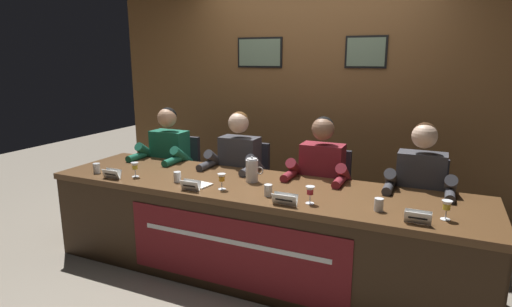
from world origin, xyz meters
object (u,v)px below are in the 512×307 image
(juice_glass_center_right, at_px, (310,192))
(water_cup_far_right, at_px, (379,205))
(juice_glass_far_right, at_px, (447,206))
(nameplate_far_right, at_px, (418,217))
(juice_glass_center_left, at_px, (222,179))
(water_pitcher_central, at_px, (252,170))
(chair_far_left, at_px, (178,181))
(chair_center_right, at_px, (324,202))
(panelist_center_right, at_px, (319,178))
(panelist_far_right, at_px, (419,191))
(chair_far_right, at_px, (418,216))
(juice_glass_far_left, at_px, (135,167))
(water_cup_center_left, at_px, (177,177))
(nameplate_center_left, at_px, (190,185))
(panelist_far_left, at_px, (165,160))
(document_stack_center_left, at_px, (197,184))
(nameplate_far_left, at_px, (112,174))
(panelist_center_left, at_px, (236,168))
(chair_center_left, at_px, (245,191))
(conference_table, at_px, (250,216))
(water_cup_center_right, at_px, (268,191))
(nameplate_center_right, at_px, (285,199))
(water_cup_far_left, at_px, (97,169))

(juice_glass_center_right, height_order, water_cup_far_right, juice_glass_center_right)
(juice_glass_far_right, bearing_deg, nameplate_far_right, -138.08)
(juice_glass_center_left, height_order, water_pitcher_central, water_pitcher_central)
(chair_far_left, distance_m, chair_center_right, 1.58)
(panelist_center_right, xyz_separation_m, juice_glass_far_right, (0.98, -0.61, 0.10))
(panelist_center_right, xyz_separation_m, panelist_far_right, (0.79, 0.00, 0.00))
(nameplate_far_right, distance_m, water_cup_far_right, 0.28)
(chair_far_right, relative_size, nameplate_far_right, 5.89)
(panelist_far_right, bearing_deg, panelist_center_right, 180.00)
(juice_glass_far_left, relative_size, water_cup_center_left, 1.46)
(nameplate_far_right, bearing_deg, nameplate_center_left, -179.27)
(nameplate_far_right, bearing_deg, chair_far_left, 158.49)
(juice_glass_far_left, xyz_separation_m, chair_far_right, (2.20, 0.85, -0.38))
(nameplate_center_left, distance_m, juice_glass_center_left, 0.24)
(panelist_far_left, relative_size, water_cup_center_left, 14.65)
(chair_center_right, distance_m, document_stack_center_left, 1.20)
(panelist_center_right, distance_m, water_cup_far_right, 0.85)
(chair_far_left, xyz_separation_m, nameplate_far_left, (0.03, -0.97, 0.34))
(nameplate_center_left, bearing_deg, chair_center_right, 51.09)
(panelist_center_left, distance_m, juice_glass_far_right, 1.87)
(nameplate_far_left, xyz_separation_m, document_stack_center_left, (0.74, 0.13, -0.03))
(chair_center_left, xyz_separation_m, panelist_center_right, (0.79, -0.20, 0.28))
(conference_table, xyz_separation_m, water_cup_center_right, (0.20, -0.10, 0.27))
(water_cup_center_right, distance_m, nameplate_far_right, 1.03)
(juice_glass_center_right, xyz_separation_m, juice_glass_far_right, (0.85, 0.07, 0.00))
(juice_glass_far_right, bearing_deg, nameplate_center_right, -170.73)
(water_cup_center_left, height_order, water_cup_center_right, same)
(nameplate_center_left, relative_size, panelist_far_right, 0.12)
(juice_glass_center_right, xyz_separation_m, document_stack_center_left, (-0.93, 0.04, -0.08))
(water_cup_far_left, xyz_separation_m, panelist_far_right, (2.58, 0.69, -0.06))
(chair_center_left, distance_m, chair_center_right, 0.79)
(nameplate_far_left, bearing_deg, nameplate_center_left, 0.02)
(nameplate_center_left, bearing_deg, document_stack_center_left, 101.63)
(water_cup_center_left, xyz_separation_m, panelist_center_right, (1.00, 0.63, -0.06))
(juice_glass_far_left, distance_m, nameplate_far_right, 2.23)
(panelist_center_right, distance_m, water_cup_center_right, 0.68)
(water_cup_far_right, bearing_deg, juice_glass_center_left, -178.74)
(chair_center_left, bearing_deg, juice_glass_center_left, -75.91)
(nameplate_center_right, bearing_deg, chair_far_right, 50.07)
(chair_center_left, bearing_deg, chair_center_right, 0.00)
(nameplate_far_left, relative_size, water_cup_center_left, 1.94)
(nameplate_far_right, height_order, water_cup_far_right, water_cup_far_right)
(panelist_far_right, height_order, water_cup_far_right, panelist_far_right)
(conference_table, height_order, water_cup_center_left, water_cup_center_left)
(juice_glass_far_left, bearing_deg, water_cup_center_right, 0.26)
(water_cup_center_right, bearing_deg, panelist_center_right, 72.84)
(conference_table, height_order, nameplate_far_right, nameplate_far_right)
(nameplate_center_left, height_order, chair_far_right, chair_far_right)
(nameplate_center_right, bearing_deg, panelist_center_right, 88.30)
(juice_glass_center_left, relative_size, juice_glass_center_right, 1.00)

